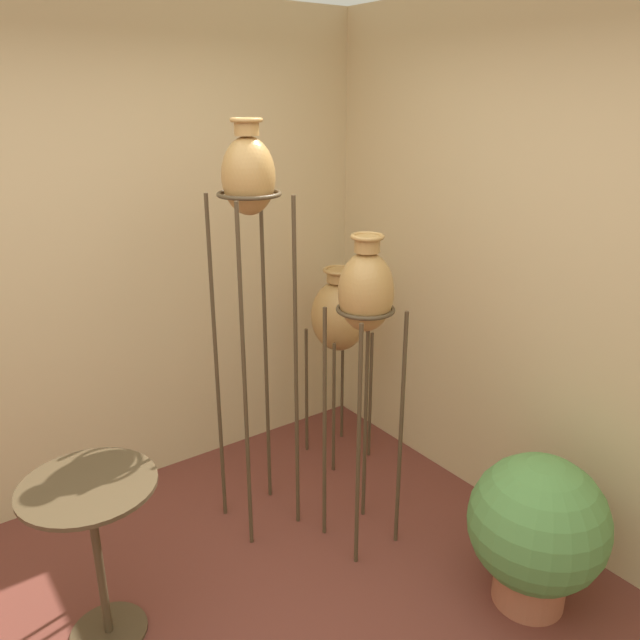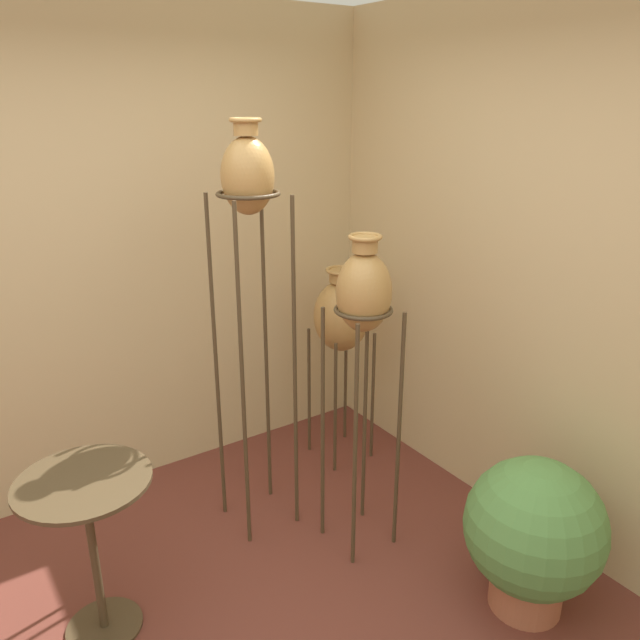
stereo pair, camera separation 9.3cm
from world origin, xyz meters
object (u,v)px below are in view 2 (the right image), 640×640
Objects in this scene: potted_plant at (534,533)px; side_table at (89,522)px; vase_stand_short at (342,317)px; vase_stand_medium at (364,301)px; vase_stand_tall at (248,197)px.

side_table is at bearing 149.91° from potted_plant.
vase_stand_short is 1.69× the size of potted_plant.
vase_stand_medium is 2.13× the size of side_table.
vase_stand_tall is at bearing 17.44° from side_table.
side_table reaches higher than potted_plant.
vase_stand_medium is 1.26m from potted_plant.
vase_stand_medium is at bearing -52.65° from vase_stand_tall.
vase_stand_medium reaches higher than side_table.
vase_stand_short is 1.61m from potted_plant.
vase_stand_short is at bearing 20.71° from vase_stand_tall.
vase_stand_short reaches higher than potted_plant.
vase_stand_tall reaches higher than vase_stand_medium.
potted_plant is at bearing -66.40° from vase_stand_medium.
potted_plant is at bearing -92.24° from vase_stand_short.
vase_stand_tall is at bearing 127.35° from vase_stand_medium.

